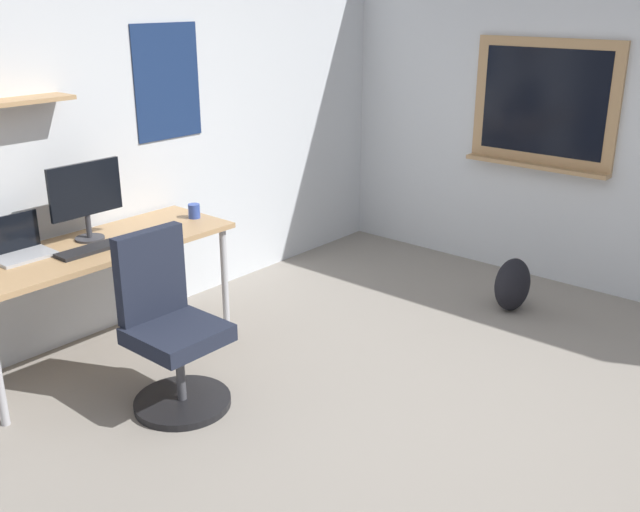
# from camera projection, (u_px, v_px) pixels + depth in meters

# --- Properties ---
(ground_plane) EXTENTS (5.20, 5.20, 0.00)m
(ground_plane) POSITION_uv_depth(u_px,v_px,m) (448.00, 442.00, 3.59)
(ground_plane) COLOR gray
(ground_plane) RESTS_ON ground
(wall_back) EXTENTS (5.00, 0.30, 2.60)m
(wall_back) POSITION_uv_depth(u_px,v_px,m) (128.00, 125.00, 4.64)
(wall_back) COLOR silver
(wall_back) RESTS_ON ground
(desk) EXTENTS (1.66, 0.61, 0.72)m
(desk) POSITION_uv_depth(u_px,v_px,m) (95.00, 256.00, 4.22)
(desk) COLOR tan
(desk) RESTS_ON ground
(office_chair) EXTENTS (0.52, 0.52, 0.95)m
(office_chair) POSITION_uv_depth(u_px,v_px,m) (170.00, 334.00, 3.82)
(office_chair) COLOR black
(office_chair) RESTS_ON ground
(laptop) EXTENTS (0.31, 0.21, 0.23)m
(laptop) POSITION_uv_depth(u_px,v_px,m) (19.00, 247.00, 4.00)
(laptop) COLOR #ADAFB5
(laptop) RESTS_ON desk
(monitor_primary) EXTENTS (0.46, 0.17, 0.46)m
(monitor_primary) POSITION_uv_depth(u_px,v_px,m) (86.00, 196.00, 4.19)
(monitor_primary) COLOR #38383D
(monitor_primary) RESTS_ON desk
(keyboard) EXTENTS (0.37, 0.13, 0.02)m
(keyboard) POSITION_uv_depth(u_px,v_px,m) (89.00, 250.00, 4.08)
(keyboard) COLOR black
(keyboard) RESTS_ON desk
(computer_mouse) EXTENTS (0.10, 0.06, 0.03)m
(computer_mouse) POSITION_uv_depth(u_px,v_px,m) (130.00, 237.00, 4.28)
(computer_mouse) COLOR #262628
(computer_mouse) RESTS_ON desk
(coffee_mug) EXTENTS (0.08, 0.08, 0.09)m
(coffee_mug) POSITION_uv_depth(u_px,v_px,m) (194.00, 211.00, 4.68)
(coffee_mug) COLOR #334CA5
(coffee_mug) RESTS_ON desk
(backpack) EXTENTS (0.32, 0.22, 0.38)m
(backpack) POSITION_uv_depth(u_px,v_px,m) (512.00, 285.00, 5.04)
(backpack) COLOR black
(backpack) RESTS_ON ground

